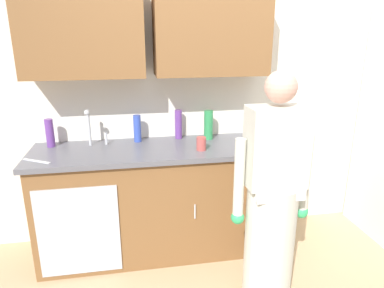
{
  "coord_description": "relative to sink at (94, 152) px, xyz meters",
  "views": [
    {
      "loc": [
        -0.72,
        -2.03,
        1.83
      ],
      "look_at": [
        -0.26,
        0.55,
        1.0
      ],
      "focal_mm": 32.92,
      "sensor_mm": 36.0,
      "label": 1
    }
  ],
  "objects": [
    {
      "name": "kitchen_wall_with_uppers",
      "position": [
        0.88,
        0.29,
        0.55
      ],
      "size": [
        4.8,
        0.44,
        2.7
      ],
      "color": "silver",
      "rests_on": "ground"
    },
    {
      "name": "counter_cabinet",
      "position": [
        0.47,
        -0.01,
        -0.48
      ],
      "size": [
        1.9,
        0.62,
        0.9
      ],
      "color": "brown",
      "rests_on": "ground"
    },
    {
      "name": "countertop",
      "position": [
        0.47,
        -0.01,
        -0.01
      ],
      "size": [
        1.96,
        0.66,
        0.04
      ],
      "primitive_type": "cube",
      "color": "#595960",
      "rests_on": "counter_cabinet"
    },
    {
      "name": "sink",
      "position": [
        0.0,
        0.0,
        0.0
      ],
      "size": [
        0.5,
        0.36,
        0.35
      ],
      "color": "#B7BABF",
      "rests_on": "counter_cabinet"
    },
    {
      "name": "person_at_sink",
      "position": [
        1.2,
        -0.75,
        -0.23
      ],
      "size": [
        0.55,
        0.34,
        1.62
      ],
      "color": "white",
      "rests_on": "ground"
    },
    {
      "name": "bottle_water_tall",
      "position": [
        0.35,
        0.18,
        0.13
      ],
      "size": [
        0.06,
        0.06,
        0.23
      ],
      "primitive_type": "cylinder",
      "color": "#334CB2",
      "rests_on": "countertop"
    },
    {
      "name": "bottle_soap",
      "position": [
        0.96,
        0.15,
        0.14
      ],
      "size": [
        0.08,
        0.08,
        0.25
      ],
      "primitive_type": "cylinder",
      "color": "#2D8C4C",
      "rests_on": "countertop"
    },
    {
      "name": "bottle_cleaner_spray",
      "position": [
        0.71,
        0.22,
        0.14
      ],
      "size": [
        0.06,
        0.06,
        0.25
      ],
      "primitive_type": "cylinder",
      "color": "#66388C",
      "rests_on": "countertop"
    },
    {
      "name": "bottle_dish_liquid",
      "position": [
        -0.35,
        0.17,
        0.13
      ],
      "size": [
        0.07,
        0.07,
        0.23
      ],
      "primitive_type": "cylinder",
      "color": "#66388C",
      "rests_on": "countertop"
    },
    {
      "name": "cup_by_sink",
      "position": [
        0.84,
        -0.14,
        0.07
      ],
      "size": [
        0.08,
        0.08,
        0.11
      ],
      "primitive_type": "cylinder",
      "color": "#B24C47",
      "rests_on": "countertop"
    },
    {
      "name": "knife_on_counter",
      "position": [
        -0.39,
        -0.18,
        0.02
      ],
      "size": [
        0.22,
        0.15,
        0.01
      ],
      "primitive_type": "cube",
      "rotation": [
        0.0,
        0.0,
        2.59
      ],
      "color": "silver",
      "rests_on": "countertop"
    }
  ]
}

